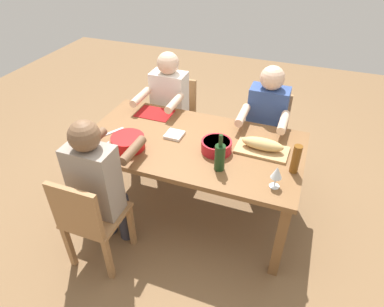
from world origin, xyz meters
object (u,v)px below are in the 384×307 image
object	(u,v)px
diner_far_left	(168,103)
bread_loaf	(263,144)
beer_bottle	(296,159)
napkin_stack	(174,135)
chair_far_left	(176,114)
chair_near_left	(89,219)
serving_bowl_pasta	(216,146)
serving_bowl_salad	(128,141)
cutting_board	(262,150)
dining_table	(192,151)
wine_bottle	(220,157)
diner_near_left	(98,180)
wine_glass	(277,173)
diner_far_right	(265,121)
chair_far_right	(266,131)

from	to	relation	value
diner_far_left	bread_loaf	distance (m)	1.17
beer_bottle	napkin_stack	xyz separation A→B (m)	(-0.97, 0.13, -0.10)
chair_far_left	chair_near_left	xyz separation A→B (m)	(0.00, -1.60, 0.00)
serving_bowl_pasta	napkin_stack	xyz separation A→B (m)	(-0.39, 0.08, -0.04)
serving_bowl_salad	cutting_board	bearing A→B (deg)	17.75
cutting_board	beer_bottle	distance (m)	0.32
dining_table	cutting_board	bearing A→B (deg)	7.99
dining_table	beer_bottle	distance (m)	0.83
chair_near_left	napkin_stack	distance (m)	0.93
cutting_board	wine_bottle	distance (m)	0.42
chair_far_left	bread_loaf	bearing A→B (deg)	-35.09
diner_near_left	wine_glass	xyz separation A→B (m)	(1.19, 0.31, 0.16)
dining_table	bread_loaf	world-z (taller)	bread_loaf
chair_near_left	diner_near_left	size ratio (longest dim) A/B	0.71
diner_far_right	napkin_stack	xyz separation A→B (m)	(-0.65, -0.58, 0.05)
diner_far_left	serving_bowl_pasta	distance (m)	0.97
diner_far_right	beer_bottle	world-z (taller)	diner_far_right
diner_far_left	wine_bottle	distance (m)	1.18
beer_bottle	wine_glass	xyz separation A→B (m)	(-0.10, -0.21, 0.01)
chair_far_left	serving_bowl_pasta	size ratio (longest dim) A/B	3.64
chair_far_left	beer_bottle	size ratio (longest dim) A/B	3.86
chair_far_left	chair_near_left	size ratio (longest dim) A/B	1.00
cutting_board	napkin_stack	world-z (taller)	napkin_stack
diner_far_left	wine_glass	xyz separation A→B (m)	(1.19, -0.92, 0.16)
chair_far_right	wine_bottle	xyz separation A→B (m)	(-0.18, -1.05, 0.37)
diner_near_left	serving_bowl_salad	xyz separation A→B (m)	(0.04, 0.38, 0.10)
serving_bowl_salad	napkin_stack	bearing A→B (deg)	45.29
cutting_board	wine_bottle	xyz separation A→B (m)	(-0.25, -0.32, 0.10)
diner_far_left	chair_far_right	distance (m)	1.01
serving_bowl_salad	beer_bottle	distance (m)	1.25
serving_bowl_salad	bread_loaf	distance (m)	1.04
diner_far_left	chair_near_left	xyz separation A→B (m)	(0.00, -1.41, -0.21)
chair_far_right	diner_far_right	xyz separation A→B (m)	(0.00, -0.18, 0.21)
bread_loaf	serving_bowl_salad	bearing A→B (deg)	-162.25
wine_glass	napkin_stack	bearing A→B (deg)	158.77
dining_table	cutting_board	size ratio (longest dim) A/B	4.39
chair_far_right	chair_near_left	distance (m)	1.87
diner_near_left	wine_bottle	size ratio (longest dim) A/B	4.14
diner_far_right	wine_glass	distance (m)	0.96
napkin_stack	diner_near_left	bearing A→B (deg)	-115.73
chair_far_left	chair_far_right	xyz separation A→B (m)	(0.96, 0.00, 0.00)
dining_table	bread_loaf	xyz separation A→B (m)	(0.55, 0.08, 0.15)
chair_far_left	wine_bottle	size ratio (longest dim) A/B	2.93
diner_far_left	napkin_stack	size ratio (longest dim) A/B	8.57
wine_bottle	beer_bottle	distance (m)	0.53
chair_near_left	wine_bottle	distance (m)	1.02
chair_far_right	diner_near_left	distance (m)	1.73
wine_bottle	beer_bottle	bearing A→B (deg)	17.08
wine_bottle	serving_bowl_salad	bearing A→B (deg)	179.32
serving_bowl_pasta	cutting_board	distance (m)	0.35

